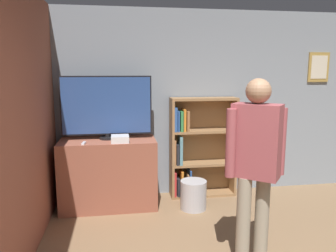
{
  "coord_description": "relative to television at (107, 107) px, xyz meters",
  "views": [
    {
      "loc": [
        -1.23,
        -1.71,
        1.83
      ],
      "look_at": [
        -0.7,
        1.74,
        1.24
      ],
      "focal_mm": 35.0,
      "sensor_mm": 36.0,
      "label": 1
    }
  ],
  "objects": [
    {
      "name": "person",
      "position": [
        1.35,
        -1.69,
        -0.31
      ],
      "size": [
        0.56,
        0.43,
        1.77
      ],
      "rotation": [
        0.0,
        0.0,
        -0.67
      ],
      "color": "gray",
      "rests_on": "ground_plane"
    },
    {
      "name": "remote_loose",
      "position": [
        -0.29,
        -0.27,
        -0.43
      ],
      "size": [
        0.05,
        0.14,
        0.02
      ],
      "color": "white",
      "rests_on": "tv_ledge"
    },
    {
      "name": "game_console",
      "position": [
        0.16,
        -0.23,
        -0.39
      ],
      "size": [
        0.23,
        0.22,
        0.09
      ],
      "color": "white",
      "rests_on": "tv_ledge"
    },
    {
      "name": "tv_ledge",
      "position": [
        -0.0,
        -0.05,
        -0.9
      ],
      "size": [
        1.27,
        0.62,
        0.93
      ],
      "color": "#93513D",
      "rests_on": "ground_plane"
    },
    {
      "name": "wall_back",
      "position": [
        1.38,
        0.34,
        -0.01
      ],
      "size": [
        6.19,
        0.09,
        2.7
      ],
      "color": "gray",
      "rests_on": "ground_plane"
    },
    {
      "name": "television",
      "position": [
        0.0,
        0.0,
        0.0
      ],
      "size": [
        1.19,
        0.22,
        0.84
      ],
      "color": "black",
      "rests_on": "tv_ledge"
    },
    {
      "name": "wall_side_brick",
      "position": [
        -0.75,
        -1.19,
        -0.01
      ],
      "size": [
        0.06,
        4.58,
        2.7
      ],
      "color": "#93513D",
      "rests_on": "ground_plane"
    },
    {
      "name": "bookshelf",
      "position": [
        1.26,
        0.16,
        -0.66
      ],
      "size": [
        0.96,
        0.28,
        1.46
      ],
      "color": "#997047",
      "rests_on": "ground_plane"
    },
    {
      "name": "waste_bin",
      "position": [
        1.12,
        -0.32,
        -1.17
      ],
      "size": [
        0.35,
        0.35,
        0.39
      ],
      "color": "#B7B7BC",
      "rests_on": "ground_plane"
    }
  ]
}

